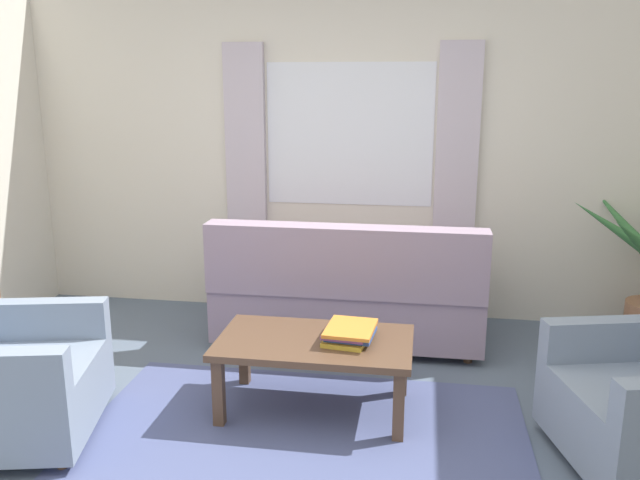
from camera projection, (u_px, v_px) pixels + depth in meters
ground_plane at (296, 456)px, 3.32m from camera, size 6.24×6.24×0.00m
wall_back at (350, 153)px, 5.18m from camera, size 5.32×0.12×2.60m
window_with_curtains at (349, 135)px, 5.06m from camera, size 1.98×0.07×1.40m
area_rug at (296, 455)px, 3.32m from camera, size 2.39×1.88×0.01m
couch at (348, 294)px, 4.70m from camera, size 1.90×0.82×0.92m
armchair_left at (3, 375)px, 3.43m from camera, size 0.98×1.00×0.88m
coffee_table at (315, 349)px, 3.69m from camera, size 1.10×0.64×0.44m
book_stack_on_table at (349, 333)px, 3.66m from camera, size 0.30×0.36×0.08m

